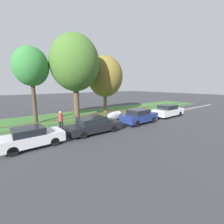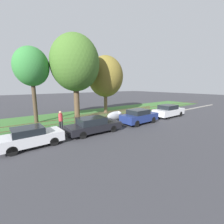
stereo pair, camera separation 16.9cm
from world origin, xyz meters
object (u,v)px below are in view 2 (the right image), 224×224
object	(u,v)px
parked_car_silver_hatchback	(31,137)
tree_behind_motorcycle	(75,63)
parked_car_black_saloon	(93,125)
tree_mid_park	(105,77)
tree_nearest_kerb	(31,67)
covered_motorcycle	(115,116)
parked_car_navy_estate	(139,116)
pedestrian_near_fence	(61,119)
parked_car_red_compact	(168,111)

from	to	relation	value
parked_car_silver_hatchback	tree_behind_motorcycle	distance (m)	9.62
parked_car_black_saloon	tree_mid_park	distance (m)	9.99
tree_nearest_kerb	covered_motorcycle	bearing A→B (deg)	-33.11
parked_car_silver_hatchback	tree_mid_park	xyz separation A→B (m)	(10.53, 6.85, 4.38)
parked_car_navy_estate	tree_behind_motorcycle	world-z (taller)	tree_behind_motorcycle
parked_car_black_saloon	parked_car_navy_estate	world-z (taller)	parked_car_navy_estate
parked_car_black_saloon	covered_motorcycle	bearing A→B (deg)	28.32
parked_car_navy_estate	pedestrian_near_fence	bearing A→B (deg)	159.39
parked_car_black_saloon	tree_behind_motorcycle	size ratio (longest dim) A/B	0.49
tree_mid_park	pedestrian_near_fence	world-z (taller)	tree_mid_park
covered_motorcycle	tree_behind_motorcycle	world-z (taller)	tree_behind_motorcycle
parked_car_silver_hatchback	pedestrian_near_fence	bearing A→B (deg)	39.92
covered_motorcycle	tree_mid_park	size ratio (longest dim) A/B	0.26
tree_behind_motorcycle	parked_car_silver_hatchback	bearing A→B (deg)	-135.70
parked_car_silver_hatchback	parked_car_red_compact	bearing A→B (deg)	-1.63
parked_car_navy_estate	parked_car_red_compact	xyz separation A→B (m)	(5.40, 0.09, 0.00)
parked_car_black_saloon	parked_car_red_compact	bearing A→B (deg)	1.04
parked_car_silver_hatchback	parked_car_red_compact	world-z (taller)	parked_car_red_compact
parked_car_black_saloon	parked_car_navy_estate	bearing A→B (deg)	-0.24
parked_car_navy_estate	tree_behind_motorcycle	distance (m)	8.92
covered_motorcycle	parked_car_silver_hatchback	bearing A→B (deg)	-166.15
parked_car_navy_estate	parked_car_red_compact	size ratio (longest dim) A/B	0.94
tree_mid_park	pedestrian_near_fence	distance (m)	9.85
parked_car_silver_hatchback	tree_mid_park	bearing A→B (deg)	31.31
parked_car_black_saloon	parked_car_silver_hatchback	bearing A→B (deg)	-177.79
parked_car_navy_estate	parked_car_silver_hatchback	bearing A→B (deg)	178.05
parked_car_red_compact	pedestrian_near_fence	xyz separation A→B (m)	(-12.62, 2.40, 0.21)
parked_car_navy_estate	parked_car_black_saloon	bearing A→B (deg)	176.91
covered_motorcycle	tree_mid_park	world-z (taller)	tree_mid_park
tree_behind_motorcycle	pedestrian_near_fence	xyz separation A→B (m)	(-2.88, -3.05, -5.27)
parked_car_red_compact	tree_nearest_kerb	world-z (taller)	tree_nearest_kerb
tree_nearest_kerb	tree_behind_motorcycle	world-z (taller)	tree_behind_motorcycle
tree_behind_motorcycle	pedestrian_near_fence	distance (m)	6.74
tree_behind_motorcycle	parked_car_red_compact	bearing A→B (deg)	-29.24
covered_motorcycle	pedestrian_near_fence	bearing A→B (deg)	176.53
tree_nearest_kerb	tree_behind_motorcycle	bearing A→B (deg)	-15.32
covered_motorcycle	tree_mid_park	bearing A→B (deg)	67.43
tree_behind_motorcycle	pedestrian_near_fence	size ratio (longest dim) A/B	5.41
parked_car_navy_estate	pedestrian_near_fence	size ratio (longest dim) A/B	2.39
parked_car_silver_hatchback	parked_car_black_saloon	bearing A→B (deg)	-0.81
parked_car_silver_hatchback	tree_nearest_kerb	size ratio (longest dim) A/B	0.50
parked_car_black_saloon	pedestrian_near_fence	world-z (taller)	pedestrian_near_fence
parked_car_silver_hatchback	tree_behind_motorcycle	bearing A→B (deg)	42.58
parked_car_silver_hatchback	parked_car_red_compact	xyz separation A→B (m)	(15.35, 0.03, 0.09)
parked_car_black_saloon	tree_mid_park	xyz separation A→B (m)	(5.89, 6.77, 4.38)
tree_mid_park	parked_car_navy_estate	bearing A→B (deg)	-94.75
tree_mid_park	parked_car_red_compact	bearing A→B (deg)	-54.74
tree_nearest_kerb	pedestrian_near_fence	size ratio (longest dim) A/B	4.44
pedestrian_near_fence	tree_behind_motorcycle	bearing A→B (deg)	-73.48
tree_behind_motorcycle	tree_mid_park	world-z (taller)	tree_behind_motorcycle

